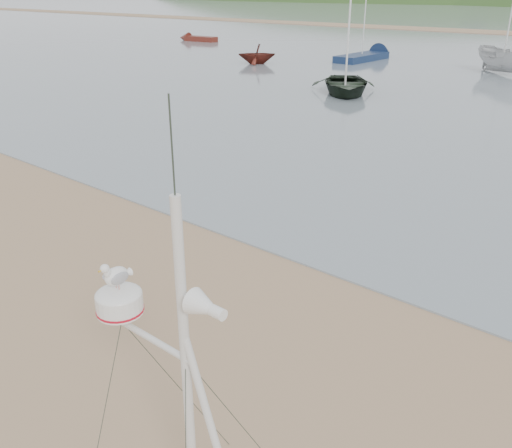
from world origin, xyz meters
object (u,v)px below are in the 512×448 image
Objects in this scene: mast_rig at (184,446)px; boat_white at (507,36)px; boat_dark at (348,46)px; dinghy_red_far at (193,38)px; sailboat_blue_near at (374,55)px; boat_red at (257,45)px.

mast_rig is 36.56m from boat_white.
boat_dark reaches higher than mast_rig.
boat_white reaches higher than dinghy_red_far.
boat_white is 0.64× the size of sailboat_blue_near.
boat_white is at bearing -6.39° from dinghy_red_far.
mast_rig is 0.98× the size of boat_white.
boat_dark is at bearing -30.03° from dinghy_red_far.
boat_dark is 1.81× the size of boat_red.
dinghy_red_far is at bearing 176.03° from sailboat_blue_near.
mast_rig is 0.94× the size of dinghy_red_far.
boat_dark is at bearing -66.78° from sailboat_blue_near.
mast_rig is 42.03m from sailboat_blue_near.
dinghy_red_far is at bearing -161.65° from boat_red.
sailboat_blue_near is (-6.44, 15.00, -2.16)m from boat_dark.
mast_rig is 25.76m from boat_dark.
dinghy_red_far is at bearing 135.92° from mast_rig.
boat_red is at bearing 115.53° from boat_dark.
sailboat_blue_near reaches higher than mast_rig.
boat_dark is 1.05× the size of boat_white.
dinghy_red_far is 0.67× the size of sailboat_blue_near.
boat_white reaches higher than boat_red.
dinghy_red_far is (-28.62, 16.54, -2.17)m from boat_dark.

